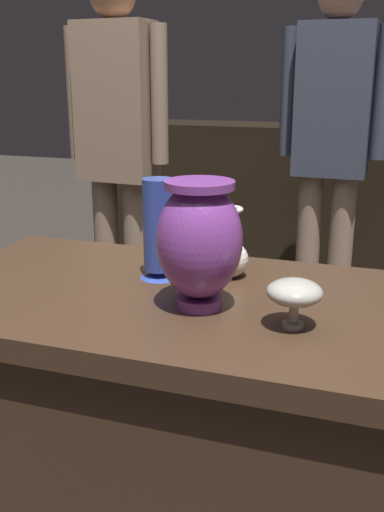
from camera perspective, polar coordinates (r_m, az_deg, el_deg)
The scene contains 9 objects.
display_plinth at distance 1.49m, azimuth -0.60°, elevation -18.06°, with size 1.20×0.64×0.80m.
back_display_shelf at distance 3.46m, azimuth 11.57°, elevation 3.90°, with size 2.60×0.40×0.99m.
vase_centerpiece at distance 1.19m, azimuth 0.72°, elevation 1.52°, with size 0.17×0.17×0.26m.
vase_tall_behind at distance 1.14m, azimuth 9.79°, elevation -3.57°, with size 0.11×0.11×0.10m.
vase_left_accent at distance 1.39m, azimuth -3.20°, elevation 2.37°, with size 0.09×0.09×0.24m.
vase_right_accent at distance 1.41m, azimuth 3.71°, elevation 0.16°, with size 0.09×0.09×0.17m.
shelf_vase_center at distance 3.33m, azimuth 12.08°, elevation 13.97°, with size 0.07×0.07×0.24m.
visitor_center_back at distance 2.76m, azimuth 13.19°, elevation 10.84°, with size 0.47×0.19×1.67m.
visitor_near_left at distance 2.61m, azimuth -7.11°, elevation 10.73°, with size 0.47×0.20×1.66m.
Camera 1 is at (0.41, -1.15, 1.26)m, focal length 41.81 mm.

